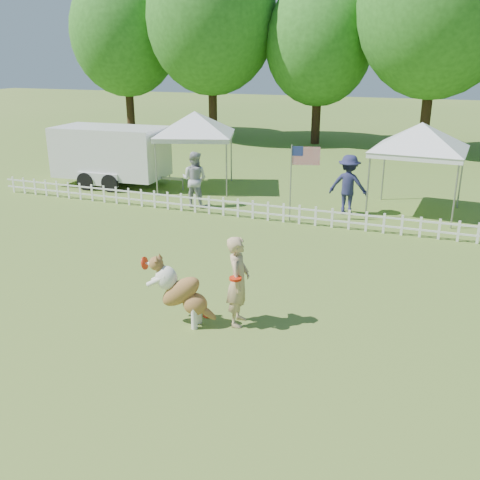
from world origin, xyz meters
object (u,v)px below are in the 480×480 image
Objects in this scene: flag_pole at (291,183)px; spectator_a at (195,179)px; canopy_tent_right at (417,170)px; cargo_trailer at (111,156)px; frisbee_on_turf at (208,315)px; canopy_tent_left at (196,151)px; dog at (182,292)px; handler at (238,281)px; spectator_b at (348,185)px.

flag_pole reaches higher than spectator_a.
canopy_tent_right is 0.54× the size of cargo_trailer.
frisbee_on_turf is 0.08× the size of canopy_tent_left.
dog is 0.72× the size of spectator_a.
canopy_tent_left is 8.07m from canopy_tent_right.
cargo_trailer is at bearing 34.41° from handler.
spectator_b is at bearing -151.90° from canopy_tent_right.
cargo_trailer is 2.75× the size of spectator_b.
handler is 0.62× the size of canopy_tent_right.
frisbee_on_turf is 0.12× the size of spectator_b.
spectator_b is at bearing 75.12° from dog.
dog is at bearing 102.23° from handler.
spectator_a is at bearing 117.46° from frisbee_on_turf.
flag_pole reaches higher than spectator_b.
spectator_b reaches higher than frisbee_on_turf.
flag_pole is at bearing -143.03° from canopy_tent_right.
canopy_tent_right is at bearing 70.48° from frisbee_on_turf.
flag_pole is at bearing -18.84° from cargo_trailer.
canopy_tent_right is 11.40m from cargo_trailer.
canopy_tent_right is at bearing -153.24° from spectator_b.
flag_pole is 3.49m from spectator_a.
handler is 9.50m from canopy_tent_right.
cargo_trailer is at bearing 150.02° from flag_pole.
frisbee_on_turf is at bearing 117.88° from spectator_a.
spectator_a is at bearing -24.71° from cargo_trailer.
cargo_trailer is 9.43m from spectator_b.
dog is 8.78m from spectator_b.
canopy_tent_right is at bearing -25.67° from handler.
canopy_tent_left is at bearing -64.96° from spectator_a.
canopy_tent_left is at bearing 109.42° from dog.
canopy_tent_left is 2.66m from spectator_a.
spectator_a reaches higher than frisbee_on_turf.
cargo_trailer is at bearing -175.51° from canopy_tent_right.
frisbee_on_turf is at bearing -81.38° from canopy_tent_left.
canopy_tent_right is 7.22m from spectator_a.
cargo_trailer is 8.17m from flag_pole.
canopy_tent_right is 2.24m from spectator_b.
spectator_b is (1.22, 8.17, 0.95)m from frisbee_on_turf.
frisbee_on_turf is (-0.66, 0.07, -0.86)m from handler.
canopy_tent_left reaches higher than cargo_trailer.
spectator_b is (9.40, -0.77, -0.20)m from cargo_trailer.
handler is at bearing -49.03° from cargo_trailer.
canopy_tent_left is at bearing -179.90° from canopy_tent_right.
dog is 0.87m from frisbee_on_turf.
frisbee_on_turf is at bearing -105.65° from canopy_tent_right.
flag_pole is at bearing 173.08° from spectator_a.
canopy_tent_left reaches higher than dog.
handler is at bearing 17.51° from dog.
cargo_trailer is at bearing -2.19° from spectator_b.
canopy_tent_right is at bearing 64.89° from dog.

